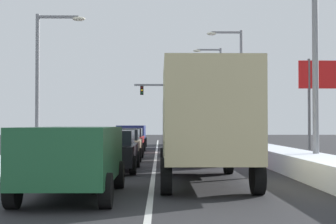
{
  "coord_description": "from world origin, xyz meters",
  "views": [
    {
      "loc": [
        0.22,
        -6.22,
        1.73
      ],
      "look_at": [
        0.88,
        35.81,
        2.77
      ],
      "focal_mm": 54.8,
      "sensor_mm": 36.0,
      "label": 1
    }
  ],
  "objects_px": {
    "box_truck_right_lane_nearest": "(203,119)",
    "street_lamp_right_near": "(305,45)",
    "sedan_tan_center_lane_third": "(122,144)",
    "suv_navy_center_lane_fifth": "(132,134)",
    "sedan_red_center_lane_fourth": "(129,140)",
    "street_lamp_right_far": "(217,87)",
    "sedan_black_center_lane_second": "(111,151)",
    "street_lamp_right_mid": "(237,78)",
    "sedan_silver_right_lane_fifth": "(178,136)",
    "street_lamp_left_mid": "(45,71)",
    "suv_white_right_lane_third": "(184,137)",
    "roadside_sign_right": "(326,85)",
    "suv_maroon_right_lane_second": "(193,141)",
    "suv_gray_right_lane_fourth": "(182,135)",
    "traffic_light_gantry": "(182,99)",
    "suv_green_center_lane_nearest": "(73,154)"
  },
  "relations": [
    {
      "from": "box_truck_right_lane_nearest",
      "to": "street_lamp_right_near",
      "type": "height_order",
      "value": "street_lamp_right_near"
    },
    {
      "from": "sedan_tan_center_lane_third",
      "to": "suv_navy_center_lane_fifth",
      "type": "bearing_deg",
      "value": 91.1
    },
    {
      "from": "sedan_red_center_lane_fourth",
      "to": "suv_navy_center_lane_fifth",
      "type": "xyz_separation_m",
      "value": [
        -0.16,
        6.13,
        0.25
      ]
    },
    {
      "from": "street_lamp_right_far",
      "to": "sedan_black_center_lane_second",
      "type": "bearing_deg",
      "value": -104.26
    },
    {
      "from": "street_lamp_right_mid",
      "to": "street_lamp_right_far",
      "type": "distance_m",
      "value": 9.61
    },
    {
      "from": "sedan_silver_right_lane_fifth",
      "to": "street_lamp_left_mid",
      "type": "height_order",
      "value": "street_lamp_left_mid"
    },
    {
      "from": "suv_white_right_lane_third",
      "to": "roadside_sign_right",
      "type": "distance_m",
      "value": 8.72
    },
    {
      "from": "roadside_sign_right",
      "to": "sedan_red_center_lane_fourth",
      "type": "bearing_deg",
      "value": 165.16
    },
    {
      "from": "suv_navy_center_lane_fifth",
      "to": "street_lamp_right_near",
      "type": "relative_size",
      "value": 0.64
    },
    {
      "from": "roadside_sign_right",
      "to": "sedan_tan_center_lane_third",
      "type": "bearing_deg",
      "value": -160.92
    },
    {
      "from": "street_lamp_right_far",
      "to": "suv_maroon_right_lane_second",
      "type": "bearing_deg",
      "value": -98.94
    },
    {
      "from": "box_truck_right_lane_nearest",
      "to": "suv_maroon_right_lane_second",
      "type": "bearing_deg",
      "value": 88.75
    },
    {
      "from": "box_truck_right_lane_nearest",
      "to": "sedan_black_center_lane_second",
      "type": "height_order",
      "value": "box_truck_right_lane_nearest"
    },
    {
      "from": "sedan_tan_center_lane_third",
      "to": "street_lamp_right_near",
      "type": "bearing_deg",
      "value": -44.43
    },
    {
      "from": "suv_maroon_right_lane_second",
      "to": "sedan_tan_center_lane_third",
      "type": "distance_m",
      "value": 4.1
    },
    {
      "from": "suv_maroon_right_lane_second",
      "to": "sedan_black_center_lane_second",
      "type": "height_order",
      "value": "suv_maroon_right_lane_second"
    },
    {
      "from": "sedan_silver_right_lane_fifth",
      "to": "roadside_sign_right",
      "type": "bearing_deg",
      "value": -60.88
    },
    {
      "from": "sedan_tan_center_lane_third",
      "to": "roadside_sign_right",
      "type": "xyz_separation_m",
      "value": [
        11.39,
        3.94,
        3.25
      ]
    },
    {
      "from": "box_truck_right_lane_nearest",
      "to": "sedan_tan_center_lane_third",
      "type": "distance_m",
      "value": 10.66
    },
    {
      "from": "suv_maroon_right_lane_second",
      "to": "street_lamp_right_far",
      "type": "bearing_deg",
      "value": 81.06
    },
    {
      "from": "suv_gray_right_lane_fourth",
      "to": "traffic_light_gantry",
      "type": "bearing_deg",
      "value": 87.52
    },
    {
      "from": "suv_green_center_lane_nearest",
      "to": "street_lamp_right_near",
      "type": "bearing_deg",
      "value": 39.42
    },
    {
      "from": "box_truck_right_lane_nearest",
      "to": "sedan_red_center_lane_fourth",
      "type": "distance_m",
      "value": 17.45
    },
    {
      "from": "traffic_light_gantry",
      "to": "street_lamp_right_near",
      "type": "xyz_separation_m",
      "value": [
        2.85,
        -36.02,
        0.11
      ]
    },
    {
      "from": "box_truck_right_lane_nearest",
      "to": "suv_green_center_lane_nearest",
      "type": "xyz_separation_m",
      "value": [
        -3.34,
        -2.76,
        -0.88
      ]
    },
    {
      "from": "sedan_black_center_lane_second",
      "to": "street_lamp_right_mid",
      "type": "height_order",
      "value": "street_lamp_right_mid"
    },
    {
      "from": "suv_green_center_lane_nearest",
      "to": "sedan_red_center_lane_fourth",
      "type": "distance_m",
      "value": 19.87
    },
    {
      "from": "sedan_tan_center_lane_third",
      "to": "traffic_light_gantry",
      "type": "height_order",
      "value": "traffic_light_gantry"
    },
    {
      "from": "suv_white_right_lane_third",
      "to": "sedan_black_center_lane_second",
      "type": "relative_size",
      "value": 1.09
    },
    {
      "from": "street_lamp_right_far",
      "to": "street_lamp_left_mid",
      "type": "distance_m",
      "value": 22.65
    },
    {
      "from": "suv_gray_right_lane_fourth",
      "to": "traffic_light_gantry",
      "type": "relative_size",
      "value": 0.65
    },
    {
      "from": "suv_white_right_lane_third",
      "to": "suv_green_center_lane_nearest",
      "type": "relative_size",
      "value": 1.0
    },
    {
      "from": "suv_white_right_lane_third",
      "to": "street_lamp_left_mid",
      "type": "height_order",
      "value": "street_lamp_left_mid"
    },
    {
      "from": "suv_green_center_lane_nearest",
      "to": "street_lamp_right_mid",
      "type": "height_order",
      "value": "street_lamp_right_mid"
    },
    {
      "from": "suv_navy_center_lane_fifth",
      "to": "street_lamp_right_far",
      "type": "distance_m",
      "value": 12.23
    },
    {
      "from": "suv_green_center_lane_nearest",
      "to": "roadside_sign_right",
      "type": "distance_m",
      "value": 20.65
    },
    {
      "from": "sedan_black_center_lane_second",
      "to": "suv_navy_center_lane_fifth",
      "type": "bearing_deg",
      "value": 90.88
    },
    {
      "from": "suv_white_right_lane_third",
      "to": "suv_green_center_lane_nearest",
      "type": "height_order",
      "value": "same"
    },
    {
      "from": "suv_green_center_lane_nearest",
      "to": "traffic_light_gantry",
      "type": "distance_m",
      "value": 42.36
    },
    {
      "from": "street_lamp_right_far",
      "to": "box_truck_right_lane_nearest",
      "type": "bearing_deg",
      "value": -97.1
    },
    {
      "from": "sedan_silver_right_lane_fifth",
      "to": "suv_green_center_lane_nearest",
      "type": "relative_size",
      "value": 0.92
    },
    {
      "from": "suv_gray_right_lane_fourth",
      "to": "suv_green_center_lane_nearest",
      "type": "bearing_deg",
      "value": -98.54
    },
    {
      "from": "suv_maroon_right_lane_second",
      "to": "suv_gray_right_lane_fourth",
      "type": "xyz_separation_m",
      "value": [
        0.13,
        13.79,
        0.0
      ]
    },
    {
      "from": "sedan_tan_center_lane_third",
      "to": "sedan_red_center_lane_fourth",
      "type": "distance_m",
      "value": 6.98
    },
    {
      "from": "sedan_tan_center_lane_third",
      "to": "street_lamp_right_near",
      "type": "height_order",
      "value": "street_lamp_right_near"
    },
    {
      "from": "suv_white_right_lane_third",
      "to": "sedan_red_center_lane_fourth",
      "type": "distance_m",
      "value": 4.36
    },
    {
      "from": "sedan_tan_center_lane_third",
      "to": "roadside_sign_right",
      "type": "distance_m",
      "value": 12.48
    },
    {
      "from": "sedan_red_center_lane_fourth",
      "to": "sedan_black_center_lane_second",
      "type": "bearing_deg",
      "value": -89.4
    },
    {
      "from": "suv_gray_right_lane_fourth",
      "to": "suv_navy_center_lane_fifth",
      "type": "relative_size",
      "value": 1.0
    },
    {
      "from": "sedan_red_center_lane_fourth",
      "to": "street_lamp_left_mid",
      "type": "relative_size",
      "value": 0.59
    }
  ]
}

